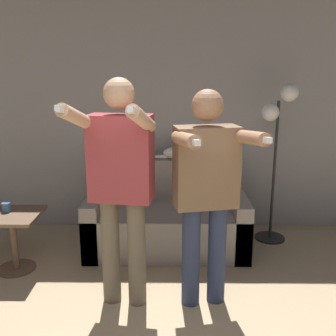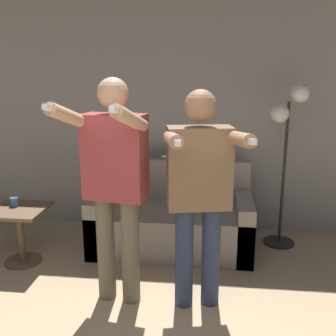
# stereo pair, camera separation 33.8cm
# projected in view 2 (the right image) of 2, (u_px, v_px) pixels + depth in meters

# --- Properties ---
(wall_back) EXTENTS (10.00, 0.05, 2.60)m
(wall_back) POSITION_uv_depth(u_px,v_px,m) (174.00, 115.00, 4.39)
(wall_back) COLOR gray
(wall_back) RESTS_ON ground_plane
(couch) EXTENTS (1.60, 0.84, 0.86)m
(couch) POSITION_uv_depth(u_px,v_px,m) (172.00, 221.00, 4.06)
(couch) COLOR gray
(couch) RESTS_ON ground_plane
(person_left) EXTENTS (0.60, 0.71, 1.75)m
(person_left) POSITION_uv_depth(u_px,v_px,m) (115.00, 176.00, 2.92)
(person_left) COLOR #6B604C
(person_left) RESTS_ON ground_plane
(person_right) EXTENTS (0.62, 0.75, 1.67)m
(person_right) POSITION_uv_depth(u_px,v_px,m) (199.00, 186.00, 2.86)
(person_right) COLOR #2D3856
(person_right) RESTS_ON ground_plane
(cat) EXTENTS (0.53, 0.15, 0.18)m
(cat) POSITION_uv_depth(u_px,v_px,m) (191.00, 153.00, 4.19)
(cat) COLOR silver
(cat) RESTS_ON couch
(floor_lamp) EXTENTS (0.36, 0.32, 1.67)m
(floor_lamp) POSITION_uv_depth(u_px,v_px,m) (288.00, 131.00, 3.89)
(floor_lamp) COLOR black
(floor_lamp) RESTS_ON ground_plane
(side_table) EXTENTS (0.50, 0.50, 0.54)m
(side_table) POSITION_uv_depth(u_px,v_px,m) (20.00, 223.00, 3.69)
(side_table) COLOR brown
(side_table) RESTS_ON ground_plane
(cup) EXTENTS (0.08, 0.08, 0.08)m
(cup) POSITION_uv_depth(u_px,v_px,m) (14.00, 202.00, 3.71)
(cup) COLOR #3D6693
(cup) RESTS_ON side_table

